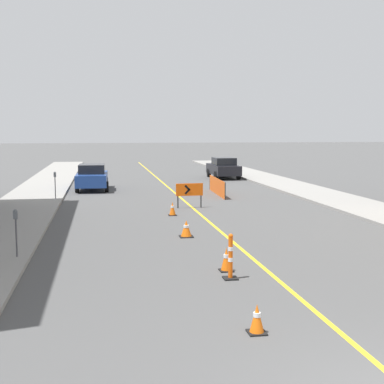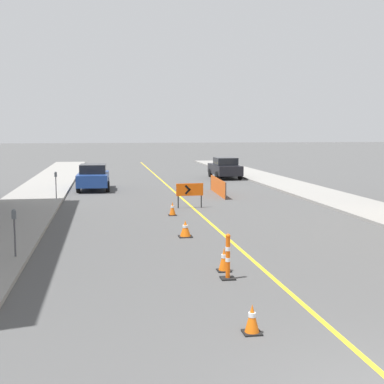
{
  "view_description": "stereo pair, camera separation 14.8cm",
  "coord_description": "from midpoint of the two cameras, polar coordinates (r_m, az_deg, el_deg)",
  "views": [
    {
      "loc": [
        -4.21,
        -5.86,
        3.65
      ],
      "look_at": [
        -0.38,
        16.66,
        1.0
      ],
      "focal_mm": 50.0,
      "sensor_mm": 36.0,
      "label": 1
    },
    {
      "loc": [
        -4.06,
        -5.88,
        3.65
      ],
      "look_at": [
        -0.38,
        16.66,
        1.0
      ],
      "focal_mm": 50.0,
      "sensor_mm": 36.0,
      "label": 2
    }
  ],
  "objects": [
    {
      "name": "lane_stripe",
      "position": [
        34.01,
        -2.61,
        0.45
      ],
      "size": [
        0.12,
        55.37,
        0.01
      ],
      "color": "gold",
      "rests_on": "ground_plane"
    },
    {
      "name": "sidewalk_left",
      "position": [
        33.95,
        -15.85,
        0.3
      ],
      "size": [
        3.19,
        55.37,
        0.13
      ],
      "color": "gray",
      "rests_on": "ground_plane"
    },
    {
      "name": "sidewalk_right",
      "position": [
        35.81,
        9.94,
        0.77
      ],
      "size": [
        3.19,
        55.37,
        0.13
      ],
      "color": "gray",
      "rests_on": "ground_plane"
    },
    {
      "name": "traffic_cone_nearest",
      "position": [
        9.95,
        6.5,
        -13.3
      ],
      "size": [
        0.33,
        0.33,
        0.54
      ],
      "color": "black",
      "rests_on": "ground_plane"
    },
    {
      "name": "traffic_cone_second",
      "position": [
        14.01,
        3.38,
        -7.19
      ],
      "size": [
        0.35,
        0.35,
        0.62
      ],
      "color": "black",
      "rests_on": "ground_plane"
    },
    {
      "name": "traffic_cone_third",
      "position": [
        18.36,
        -0.85,
        -3.94
      ],
      "size": [
        0.47,
        0.47,
        0.58
      ],
      "color": "black",
      "rests_on": "ground_plane"
    },
    {
      "name": "traffic_cone_fourth",
      "position": [
        22.97,
        -2.28,
        -1.8
      ],
      "size": [
        0.34,
        0.34,
        0.59
      ],
      "color": "black",
      "rests_on": "ground_plane"
    },
    {
      "name": "delineator_post_front",
      "position": [
        13.25,
        3.8,
        -7.21
      ],
      "size": [
        0.35,
        0.35,
        1.13
      ],
      "color": "black",
      "rests_on": "ground_plane"
    },
    {
      "name": "arrow_barricade_primary",
      "position": [
        25.11,
        -0.45,
        0.17
      ],
      "size": [
        1.3,
        0.15,
        1.16
      ],
      "rotation": [
        0.0,
        0.0,
        0.07
      ],
      "color": "#EF560C",
      "rests_on": "ground_plane"
    },
    {
      "name": "safety_mesh_fence",
      "position": [
        30.5,
        2.54,
        0.6
      ],
      "size": [
        0.24,
        4.94,
        0.92
      ],
      "rotation": [
        0.0,
        0.0,
        1.53
      ],
      "color": "#EF560C",
      "rests_on": "ground_plane"
    },
    {
      "name": "parked_car_curb_near",
      "position": [
        33.24,
        -10.73,
        1.58
      ],
      "size": [
        1.95,
        4.35,
        1.59
      ],
      "rotation": [
        0.0,
        0.0,
        -0.03
      ],
      "color": "navy",
      "rests_on": "ground_plane"
    },
    {
      "name": "parked_car_curb_mid",
      "position": [
        40.75,
        3.27,
        2.59
      ],
      "size": [
        1.93,
        4.31,
        1.59
      ],
      "rotation": [
        0.0,
        0.0,
        0.01
      ],
      "color": "black",
      "rests_on": "ground_plane"
    },
    {
      "name": "parking_meter_near_curb",
      "position": [
        15.69,
        -18.54,
        -3.18
      ],
      "size": [
        0.12,
        0.11,
        1.34
      ],
      "color": "#4C4C51",
      "rests_on": "sidewalk_left"
    },
    {
      "name": "parking_meter_far_curb",
      "position": [
        28.5,
        -14.55,
        1.29
      ],
      "size": [
        0.12,
        0.11,
        1.4
      ],
      "color": "#4C4C51",
      "rests_on": "sidewalk_left"
    }
  ]
}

